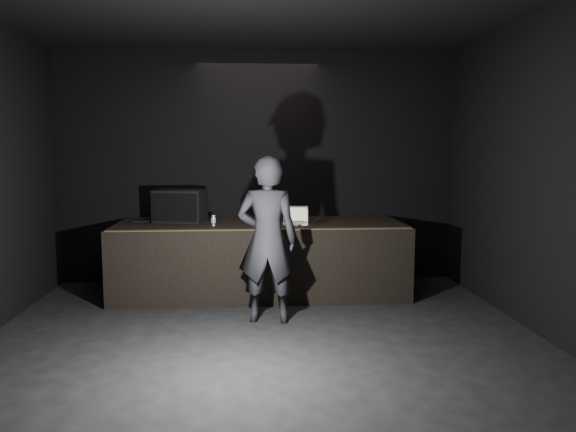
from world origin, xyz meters
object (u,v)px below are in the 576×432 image
at_px(stage_riser, 260,258).
at_px(person, 267,240).
at_px(stage_monitor, 180,206).
at_px(beer_can, 213,220).
at_px(laptop, 296,219).

bearing_deg(stage_riser, person, -87.56).
xyz_separation_m(stage_monitor, beer_can, (0.50, -0.47, -0.15)).
distance_m(stage_monitor, laptop, 1.66).
bearing_deg(beer_can, laptop, 6.97).
distance_m(stage_monitor, person, 1.96).
bearing_deg(stage_riser, stage_monitor, 170.75).
bearing_deg(beer_can, stage_monitor, 136.36).
xyz_separation_m(stage_riser, laptop, (0.49, -0.15, 0.56)).
xyz_separation_m(stage_riser, person, (0.06, -1.36, 0.48)).
height_order(stage_riser, laptop, laptop).
distance_m(laptop, beer_can, 1.13).
relative_size(laptop, beer_can, 2.49).
relative_size(stage_riser, stage_monitor, 5.23).
bearing_deg(beer_can, stage_riser, 24.65).
xyz_separation_m(stage_monitor, person, (1.19, -1.55, -0.25)).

